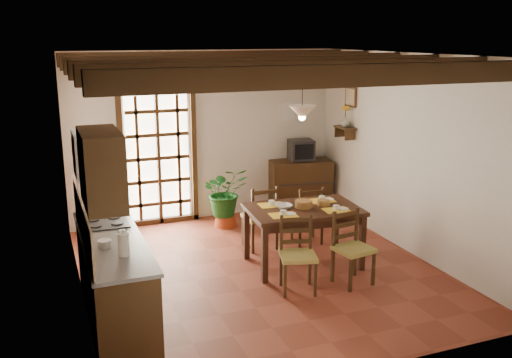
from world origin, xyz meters
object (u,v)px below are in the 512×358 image
chair_far_right (307,225)px  kitchen_counter (114,277)px  dining_table (303,215)px  sideboard (300,186)px  chair_near_right (352,261)px  chair_near_left (298,268)px  pendant_lamp (302,111)px  crt_tv (301,150)px  chair_far_left (260,228)px  potted_plant (225,192)px

chair_far_right → kitchen_counter: bearing=27.9°
kitchen_counter → dining_table: bearing=13.2°
chair_far_right → sideboard: (0.60, 1.49, 0.18)m
chair_near_right → dining_table: bearing=101.8°
kitchen_counter → chair_far_right: bearing=23.9°
chair_near_left → chair_near_right: 0.73m
pendant_lamp → chair_far_right: bearing=56.0°
kitchen_counter → crt_tv: (3.60, 2.82, 0.62)m
kitchen_counter → dining_table: size_ratio=1.46×
chair_near_right → chair_far_left: chair_far_left is taller
kitchen_counter → chair_near_right: (2.89, -0.18, -0.18)m
potted_plant → pendant_lamp: 2.39m
potted_plant → pendant_lamp: (0.48, -1.79, 1.51)m
kitchen_counter → chair_far_right: (3.00, 1.33, -0.20)m
chair_far_right → chair_near_right: bearing=89.7°
chair_far_left → chair_far_right: 0.74m
chair_far_left → crt_tv: (1.34, 1.44, 0.80)m
crt_tv → chair_far_left: bearing=-124.3°
kitchen_counter → chair_near_right: 2.90m
kitchen_counter → chair_far_right: kitchen_counter is taller
chair_near_right → crt_tv: (0.71, 3.00, 0.81)m
chair_far_right → pendant_lamp: (-0.42, -0.63, 1.80)m
chair_far_left → pendant_lamp: bearing=112.3°
chair_far_left → dining_table: bearing=109.4°
dining_table → chair_far_right: 0.94m
kitchen_counter → chair_far_left: (2.27, 1.38, -0.18)m
chair_far_right → crt_tv: (0.60, 1.49, 0.82)m
crt_tv → potted_plant: 1.62m
chair_far_left → potted_plant: 1.16m
potted_plant → crt_tv: bearing=12.2°
chair_far_left → chair_near_right: bearing=109.4°
chair_near_left → chair_near_right: size_ratio=0.99×
sideboard → kitchen_counter: bearing=-132.7°
pendant_lamp → chair_far_left: bearing=114.6°
potted_plant → chair_far_right: bearing=-52.3°
dining_table → chair_far_right: bearing=64.0°
chair_near_right → chair_near_left: bearing=165.9°
chair_near_right → pendant_lamp: bearing=99.5°
dining_table → potted_plant: (-0.48, 1.89, -0.13)m
dining_table → kitchen_counter: bearing=-162.7°
sideboard → chair_near_left: bearing=-106.9°
sideboard → pendant_lamp: bearing=-106.5°
crt_tv → pendant_lamp: pendant_lamp is taller
chair_near_left → chair_far_left: size_ratio=0.97×
chair_near_right → chair_far_left: bearing=101.8°
chair_far_left → sideboard: (1.34, 1.44, 0.16)m
chair_far_right → chair_near_left: bearing=63.8°
potted_plant → chair_near_right: bearing=-73.6°
kitchen_counter → chair_far_left: 2.66m
chair_near_left → chair_near_right: (0.73, -0.05, 0.00)m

